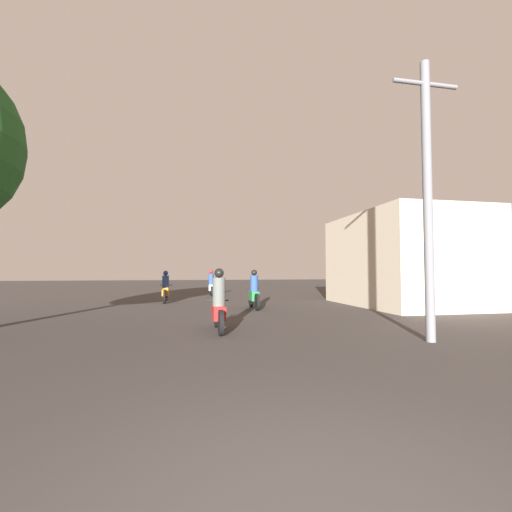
{
  "coord_description": "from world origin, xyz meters",
  "views": [
    {
      "loc": [
        -0.71,
        -1.73,
        1.52
      ],
      "look_at": [
        2.79,
        15.93,
        2.33
      ],
      "focal_mm": 24.0,
      "sensor_mm": 36.0,
      "label": 1
    }
  ],
  "objects_px": {
    "motorcycle_green": "(254,293)",
    "motorcycle_silver": "(211,285)",
    "motorcycle_orange": "(166,290)",
    "utility_pole_near": "(428,192)",
    "motorcycle_red": "(219,306)",
    "building_right_near": "(403,260)"
  },
  "relations": [
    {
      "from": "motorcycle_red",
      "to": "utility_pole_near",
      "type": "height_order",
      "value": "utility_pole_near"
    },
    {
      "from": "building_right_near",
      "to": "utility_pole_near",
      "type": "distance_m",
      "value": 8.52
    },
    {
      "from": "motorcycle_green",
      "to": "motorcycle_orange",
      "type": "distance_m",
      "value": 5.23
    },
    {
      "from": "building_right_near",
      "to": "utility_pole_near",
      "type": "relative_size",
      "value": 1.05
    },
    {
      "from": "motorcycle_green",
      "to": "motorcycle_orange",
      "type": "bearing_deg",
      "value": 127.64
    },
    {
      "from": "motorcycle_orange",
      "to": "motorcycle_silver",
      "type": "relative_size",
      "value": 0.94
    },
    {
      "from": "motorcycle_silver",
      "to": "building_right_near",
      "type": "height_order",
      "value": "building_right_near"
    },
    {
      "from": "motorcycle_red",
      "to": "motorcycle_green",
      "type": "distance_m",
      "value": 5.3
    },
    {
      "from": "motorcycle_green",
      "to": "motorcycle_silver",
      "type": "xyz_separation_m",
      "value": [
        -1.21,
        8.1,
        -0.0
      ]
    },
    {
      "from": "motorcycle_orange",
      "to": "utility_pole_near",
      "type": "bearing_deg",
      "value": -52.0
    },
    {
      "from": "motorcycle_red",
      "to": "building_right_near",
      "type": "relative_size",
      "value": 0.29
    },
    {
      "from": "motorcycle_green",
      "to": "utility_pole_near",
      "type": "distance_m",
      "value": 8.03
    },
    {
      "from": "motorcycle_silver",
      "to": "motorcycle_orange",
      "type": "bearing_deg",
      "value": -125.11
    },
    {
      "from": "building_right_near",
      "to": "utility_pole_near",
      "type": "height_order",
      "value": "utility_pole_near"
    },
    {
      "from": "motorcycle_orange",
      "to": "motorcycle_red",
      "type": "bearing_deg",
      "value": -69.85
    },
    {
      "from": "motorcycle_green",
      "to": "utility_pole_near",
      "type": "height_order",
      "value": "utility_pole_near"
    },
    {
      "from": "motorcycle_green",
      "to": "building_right_near",
      "type": "xyz_separation_m",
      "value": [
        6.85,
        0.08,
        1.39
      ]
    },
    {
      "from": "motorcycle_green",
      "to": "utility_pole_near",
      "type": "relative_size",
      "value": 0.32
    },
    {
      "from": "building_right_near",
      "to": "utility_pole_near",
      "type": "xyz_separation_m",
      "value": [
        -4.32,
        -7.24,
        1.24
      ]
    },
    {
      "from": "motorcycle_red",
      "to": "motorcycle_silver",
      "type": "relative_size",
      "value": 0.9
    },
    {
      "from": "motorcycle_green",
      "to": "building_right_near",
      "type": "relative_size",
      "value": 0.3
    },
    {
      "from": "motorcycle_red",
      "to": "building_right_near",
      "type": "bearing_deg",
      "value": 36.29
    }
  ]
}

